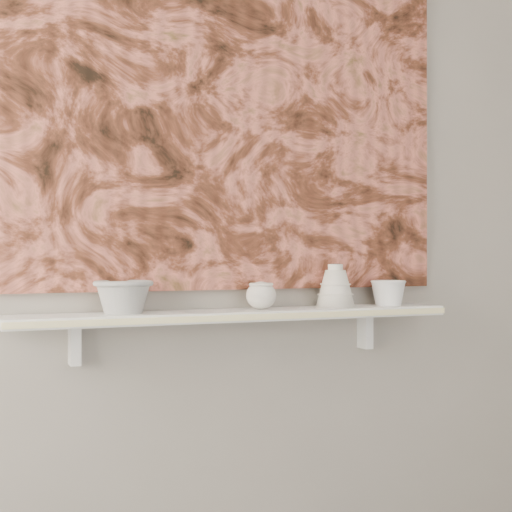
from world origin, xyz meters
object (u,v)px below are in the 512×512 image
painting (230,118)px  cup_cream (261,296)px  shelf (240,315)px  bowl_white (388,293)px  bowl_grey (123,296)px  bell_vessel (335,286)px

painting → cup_cream: painting is taller
painting → cup_cream: (0.07, -0.08, -0.57)m
shelf → bowl_white: bowl_white is taller
shelf → bowl_white: size_ratio=11.77×
painting → bowl_white: size_ratio=12.61×
bowl_grey → cup_cream: 0.43m
shelf → bell_vessel: size_ratio=9.90×
bell_vessel → cup_cream: bearing=180.0°
painting → bell_vessel: 0.64m
bowl_grey → cup_cream: size_ratio=1.83×
cup_cream → bell_vessel: 0.27m
shelf → painting: 0.63m
bowl_grey → bowl_white: bearing=0.0°
painting → bell_vessel: (0.34, -0.08, -0.54)m
painting → bowl_white: (0.54, -0.08, -0.57)m
painting → bell_vessel: bearing=-13.4°
bowl_grey → cup_cream: bearing=0.0°
shelf → bowl_grey: bearing=180.0°
shelf → cup_cream: 0.09m
shelf → bowl_grey: size_ratio=8.08×
cup_cream → bowl_white: same height
shelf → painting: (0.00, 0.08, 0.62)m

